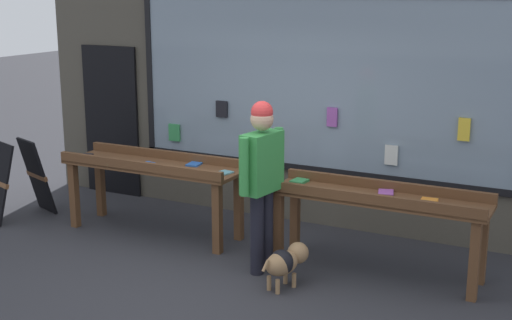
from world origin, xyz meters
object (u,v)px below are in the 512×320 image
Objects in this scene: person_browsing at (262,172)px; display_table_right at (378,206)px; display_table_left at (153,172)px; sandwich_board_sign at (18,179)px; small_dog at (285,261)px.

display_table_right is at bearing -57.86° from person_browsing.
display_table_left is 1.78m from person_browsing.
small_dog is at bearing 13.71° from sandwich_board_sign.
small_dog is at bearing -19.68° from display_table_left.
display_table_right is at bearing 0.06° from display_table_left.
sandwich_board_sign reaches higher than display_table_right.
display_table_left is 1.24× the size of person_browsing.
small_dog is 0.59× the size of sandwich_board_sign.
sandwich_board_sign is (-1.88, -0.29, -0.25)m from display_table_left.
sandwich_board_sign is at bearing 95.39° from person_browsing.
sandwich_board_sign is (-3.57, 0.18, -0.56)m from person_browsing.
person_browsing is at bearing 17.27° from sandwich_board_sign.
person_browsing is at bearing -15.74° from display_table_left.
display_table_right is (2.77, 0.00, -0.02)m from display_table_left.
sandwich_board_sign is at bearing 103.12° from small_dog.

